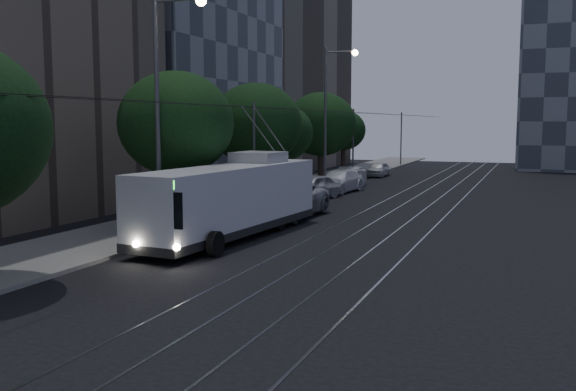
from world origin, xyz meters
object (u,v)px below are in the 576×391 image
(car_white_d, at_px, (378,169))
(streetlamp_far, at_px, (331,105))
(trolleybus, at_px, (233,200))
(car_white_c, at_px, (349,177))
(pickup_silver, at_px, (284,201))
(car_white_a, at_px, (312,187))
(car_white_b, at_px, (339,181))
(streetlamp_near, at_px, (166,92))

(car_white_d, height_order, streetlamp_far, streetlamp_far)
(trolleybus, distance_m, streetlamp_far, 20.27)
(car_white_c, xyz_separation_m, streetlamp_far, (-0.69, -2.48, 5.37))
(streetlamp_far, bearing_deg, car_white_d, 87.84)
(pickup_silver, height_order, streetlamp_far, streetlamp_far)
(car_white_c, height_order, car_white_d, car_white_c)
(car_white_a, height_order, car_white_b, car_white_a)
(car_white_c, bearing_deg, streetlamp_near, -94.38)
(pickup_silver, bearing_deg, trolleybus, -88.13)
(car_white_c, relative_size, streetlamp_far, 0.46)
(car_white_a, relative_size, streetlamp_far, 0.45)
(trolleybus, relative_size, streetlamp_far, 1.17)
(streetlamp_near, bearing_deg, car_white_b, 85.69)
(car_white_b, xyz_separation_m, streetlamp_near, (-1.51, -19.98, 5.38))
(car_white_a, xyz_separation_m, streetlamp_near, (-1.08, -15.38, 5.36))
(car_white_a, distance_m, streetlamp_near, 16.32)
(car_white_b, height_order, streetlamp_near, streetlamp_near)
(car_white_d, distance_m, streetlamp_far, 13.97)
(pickup_silver, relative_size, car_white_a, 1.40)
(car_white_c, distance_m, streetlamp_far, 5.95)
(pickup_silver, height_order, car_white_d, pickup_silver)
(car_white_d, bearing_deg, car_white_a, -87.99)
(car_white_a, bearing_deg, streetlamp_far, 114.78)
(trolleybus, bearing_deg, car_white_a, 100.27)
(pickup_silver, relative_size, streetlamp_far, 0.63)
(trolleybus, height_order, car_white_b, trolleybus)
(car_white_b, xyz_separation_m, streetlamp_far, (-0.91, 0.83, 5.37))
(car_white_b, distance_m, streetlamp_near, 20.75)
(car_white_b, relative_size, streetlamp_near, 0.52)
(car_white_a, bearing_deg, streetlamp_near, -74.34)
(car_white_d, xyz_separation_m, streetlamp_far, (-0.48, -12.84, 5.47))
(car_white_b, height_order, streetlamp_far, streetlamp_far)
(car_white_c, distance_m, streetlamp_near, 23.94)
(car_white_b, relative_size, car_white_c, 1.13)
(car_white_a, relative_size, streetlamp_near, 0.45)
(car_white_a, xyz_separation_m, car_white_b, (0.42, 4.60, -0.02))
(pickup_silver, bearing_deg, car_white_d, 94.50)
(streetlamp_near, bearing_deg, pickup_silver, 71.08)
(car_white_d, relative_size, streetlamp_far, 0.38)
(pickup_silver, distance_m, car_white_b, 12.87)
(car_white_c, height_order, streetlamp_far, streetlamp_far)
(trolleybus, distance_m, pickup_silver, 6.05)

